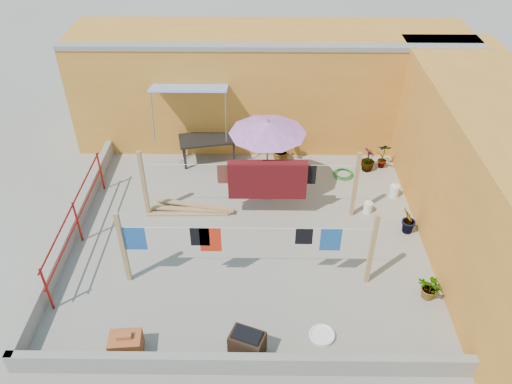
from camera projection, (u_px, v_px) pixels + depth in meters
ground at (249, 235)px, 11.67m from camera, size 80.00×80.00×0.00m
wall_back at (269, 86)px, 14.44m from camera, size 11.00×3.27×3.21m
wall_right at (491, 181)px, 10.66m from camera, size 2.40×9.00×3.20m
parapet_front at (244, 364)px, 8.68m from camera, size 8.30×0.16×0.44m
parapet_left at (73, 227)px, 11.57m from camera, size 0.16×7.30×0.44m
red_railing at (76, 216)px, 11.11m from camera, size 0.05×4.20×1.10m
clothesline_rig at (264, 186)px, 11.50m from camera, size 5.09×2.35×1.80m
patio_umbrella at (268, 128)px, 11.69m from camera, size 2.30×2.30×2.23m
outdoor_table at (208, 140)px, 13.84m from camera, size 1.68×1.08×0.73m
brick_stack at (126, 344)px, 9.00m from camera, size 0.61×0.47×0.51m
lumber_pile at (191, 209)px, 12.34m from camera, size 2.15×0.60×0.13m
brazier at (247, 344)px, 8.95m from camera, size 0.71×0.60×0.55m
white_basin at (322, 335)px, 9.37m from camera, size 0.50×0.50×0.09m
water_jug_a at (368, 207)px, 12.27m from camera, size 0.21×0.21×0.33m
water_jug_b at (394, 191)px, 12.79m from camera, size 0.23×0.23×0.37m
green_hose at (343, 174)px, 13.62m from camera, size 0.57×0.57×0.08m
plant_back_a at (281, 149)px, 13.98m from camera, size 0.93×0.92×0.78m
plant_back_b at (368, 159)px, 13.64m from camera, size 0.42×0.42×0.68m
plant_right_a at (384, 155)px, 13.71m from camera, size 0.46×0.35×0.79m
plant_right_b at (409, 221)px, 11.53m from camera, size 0.48×0.51×0.74m
plant_right_c at (431, 288)px, 10.00m from camera, size 0.66×0.66×0.55m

